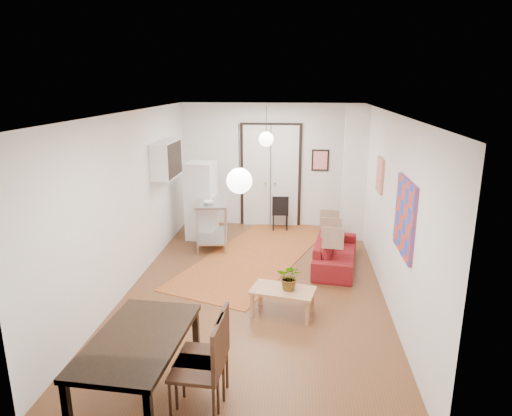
# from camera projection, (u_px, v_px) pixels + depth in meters

# --- Properties ---
(floor) EXTENTS (7.00, 7.00, 0.00)m
(floor) POSITION_uv_depth(u_px,v_px,m) (256.00, 285.00, 7.79)
(floor) COLOR brown
(floor) RESTS_ON ground
(ceiling) EXTENTS (4.20, 7.00, 0.02)m
(ceiling) POSITION_uv_depth(u_px,v_px,m) (256.00, 113.00, 7.01)
(ceiling) COLOR white
(ceiling) RESTS_ON wall_back
(wall_back) EXTENTS (4.20, 0.02, 2.90)m
(wall_back) POSITION_uv_depth(u_px,v_px,m) (271.00, 166.00, 10.76)
(wall_back) COLOR silver
(wall_back) RESTS_ON floor
(wall_front) EXTENTS (4.20, 0.02, 2.90)m
(wall_front) POSITION_uv_depth(u_px,v_px,m) (218.00, 304.00, 4.04)
(wall_front) COLOR silver
(wall_front) RESTS_ON floor
(wall_left) EXTENTS (0.02, 7.00, 2.90)m
(wall_left) POSITION_uv_depth(u_px,v_px,m) (131.00, 200.00, 7.60)
(wall_left) COLOR silver
(wall_left) RESTS_ON floor
(wall_right) EXTENTS (0.02, 7.00, 2.90)m
(wall_right) POSITION_uv_depth(u_px,v_px,m) (388.00, 207.00, 7.20)
(wall_right) COLOR silver
(wall_right) RESTS_ON floor
(double_doors) EXTENTS (1.44, 0.06, 2.50)m
(double_doors) POSITION_uv_depth(u_px,v_px,m) (271.00, 176.00, 10.78)
(double_doors) COLOR white
(double_doors) RESTS_ON wall_back
(stub_partition) EXTENTS (0.50, 0.10, 2.90)m
(stub_partition) POSITION_uv_depth(u_px,v_px,m) (355.00, 175.00, 9.67)
(stub_partition) COLOR silver
(stub_partition) RESTS_ON floor
(wall_cabinet) EXTENTS (0.35, 1.00, 0.70)m
(wall_cabinet) POSITION_uv_depth(u_px,v_px,m) (166.00, 159.00, 8.90)
(wall_cabinet) COLOR white
(wall_cabinet) RESTS_ON wall_left
(painting_popart) EXTENTS (0.05, 1.00, 1.00)m
(painting_popart) POSITION_uv_depth(u_px,v_px,m) (405.00, 217.00, 5.95)
(painting_popart) COLOR red
(painting_popart) RESTS_ON wall_right
(painting_abstract) EXTENTS (0.05, 0.50, 0.60)m
(painting_abstract) POSITION_uv_depth(u_px,v_px,m) (380.00, 175.00, 7.88)
(painting_abstract) COLOR beige
(painting_abstract) RESTS_ON wall_right
(poster_back) EXTENTS (0.40, 0.03, 0.50)m
(poster_back) POSITION_uv_depth(u_px,v_px,m) (320.00, 160.00, 10.58)
(poster_back) COLOR red
(poster_back) RESTS_ON wall_back
(print_left) EXTENTS (0.03, 0.44, 0.54)m
(print_left) POSITION_uv_depth(u_px,v_px,m) (166.00, 153.00, 9.38)
(print_left) COLOR #A16A43
(print_left) RESTS_ON wall_left
(pendant_back) EXTENTS (0.30, 0.30, 0.80)m
(pendant_back) POSITION_uv_depth(u_px,v_px,m) (266.00, 139.00, 9.11)
(pendant_back) COLOR silver
(pendant_back) RESTS_ON ceiling
(pendant_front) EXTENTS (0.30, 0.30, 0.80)m
(pendant_front) POSITION_uv_depth(u_px,v_px,m) (239.00, 181.00, 5.27)
(pendant_front) COLOR silver
(pendant_front) RESTS_ON ceiling
(kilim_rug) EXTENTS (3.12, 4.84, 0.01)m
(kilim_rug) POSITION_uv_depth(u_px,v_px,m) (258.00, 254.00, 9.20)
(kilim_rug) COLOR #BA622E
(kilim_rug) RESTS_ON floor
(sofa) EXTENTS (1.91, 0.96, 0.53)m
(sofa) POSITION_uv_depth(u_px,v_px,m) (335.00, 252.00, 8.56)
(sofa) COLOR maroon
(sofa) RESTS_ON floor
(coffee_table) EXTENTS (1.01, 0.69, 0.41)m
(coffee_table) POSITION_uv_depth(u_px,v_px,m) (283.00, 293.00, 6.73)
(coffee_table) COLOR tan
(coffee_table) RESTS_ON floor
(potted_plant) EXTENTS (0.42, 0.38, 0.40)m
(potted_plant) POSITION_uv_depth(u_px,v_px,m) (290.00, 277.00, 6.65)
(potted_plant) COLOR #3B6A2F
(potted_plant) RESTS_ON coffee_table
(kitchen_counter) EXTENTS (0.81, 1.35, 0.97)m
(kitchen_counter) POSITION_uv_depth(u_px,v_px,m) (212.00, 215.00, 9.62)
(kitchen_counter) COLOR #BABDBF
(kitchen_counter) RESTS_ON floor
(bowl) EXTENTS (0.30, 0.30, 0.06)m
(bowl) POSITION_uv_depth(u_px,v_px,m) (209.00, 202.00, 9.24)
(bowl) COLOR silver
(bowl) RESTS_ON kitchen_counter
(soap_bottle) EXTENTS (0.12, 0.12, 0.20)m
(soap_bottle) POSITION_uv_depth(u_px,v_px,m) (212.00, 192.00, 9.75)
(soap_bottle) COLOR teal
(soap_bottle) RESTS_ON kitchen_counter
(fridge) EXTENTS (0.65, 0.65, 1.70)m
(fridge) POSITION_uv_depth(u_px,v_px,m) (201.00, 201.00, 9.98)
(fridge) COLOR silver
(fridge) RESTS_ON floor
(dining_table) EXTENTS (0.98, 1.60, 0.86)m
(dining_table) POSITION_uv_depth(u_px,v_px,m) (138.00, 345.00, 4.65)
(dining_table) COLOR black
(dining_table) RESTS_ON floor
(dining_chair_near) EXTENTS (0.54, 0.74, 1.06)m
(dining_chair_near) POSITION_uv_depth(u_px,v_px,m) (204.00, 343.00, 4.95)
(dining_chair_near) COLOR #341B10
(dining_chair_near) RESTS_ON floor
(dining_chair_far) EXTENTS (0.54, 0.74, 1.06)m
(dining_chair_far) POSITION_uv_depth(u_px,v_px,m) (199.00, 355.00, 4.73)
(dining_chair_far) COLOR #341B10
(dining_chair_far) RESTS_ON floor
(black_side_chair) EXTENTS (0.40, 0.40, 0.83)m
(black_side_chair) POSITION_uv_depth(u_px,v_px,m) (280.00, 209.00, 10.73)
(black_side_chair) COLOR black
(black_side_chair) RESTS_ON floor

